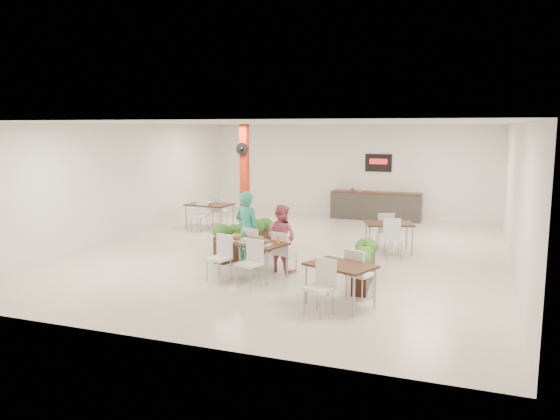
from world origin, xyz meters
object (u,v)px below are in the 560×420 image
(side_table_a, at_px, (210,207))
(side_table_c, at_px, (340,272))
(side_table_b, at_px, (389,228))
(planter_left, at_px, (245,236))
(planter_right, at_px, (364,261))
(diner_man, at_px, (247,230))
(diner_woman, at_px, (281,238))
(main_table, at_px, (252,247))
(service_counter, at_px, (376,205))
(red_column, at_px, (244,172))

(side_table_a, distance_m, side_table_c, 8.18)
(side_table_a, bearing_deg, side_table_b, -9.84)
(planter_left, xyz_separation_m, side_table_a, (-2.59, 3.16, 0.13))
(planter_right, bearing_deg, diner_man, 171.45)
(diner_man, height_order, side_table_b, diner_man)
(planter_left, distance_m, side_table_a, 4.09)
(diner_woman, bearing_deg, planter_left, -19.69)
(side_table_b, bearing_deg, side_table_a, 146.74)
(main_table, height_order, side_table_c, same)
(diner_man, xyz_separation_m, side_table_b, (2.70, 2.60, -0.23))
(planter_right, xyz_separation_m, side_table_a, (-5.75, 4.48, 0.16))
(planter_left, bearing_deg, diner_woman, -35.78)
(diner_man, xyz_separation_m, side_table_a, (-3.06, 4.08, -0.22))
(diner_woman, xyz_separation_m, planter_left, (-1.27, 0.91, -0.22))
(service_counter, distance_m, diner_man, 7.53)
(planter_left, bearing_deg, side_table_b, 28.03)
(planter_right, height_order, side_table_c, planter_right)
(red_column, height_order, diner_woman, red_column)
(main_table, bearing_deg, planter_left, 118.71)
(planter_left, height_order, side_table_a, planter_left)
(service_counter, height_order, diner_man, service_counter)
(side_table_a, relative_size, side_table_c, 0.99)
(diner_man, xyz_separation_m, planter_left, (-0.47, 0.91, -0.35))
(main_table, relative_size, planter_left, 1.03)
(side_table_b, bearing_deg, service_counter, 85.26)
(main_table, bearing_deg, side_table_c, -28.78)
(service_counter, bearing_deg, red_column, -155.00)
(red_column, distance_m, diner_man, 6.09)
(red_column, height_order, planter_left, red_column)
(red_column, distance_m, side_table_a, 1.83)
(service_counter, xyz_separation_m, side_table_b, (1.20, -4.77, 0.13))
(side_table_c, bearing_deg, service_counter, 118.81)
(planter_left, bearing_deg, red_column, 113.87)
(diner_woman, bearing_deg, diner_man, 16.09)
(red_column, distance_m, main_table, 6.87)
(diner_woman, bearing_deg, main_table, 73.88)
(service_counter, bearing_deg, main_table, -97.89)
(diner_woman, distance_m, planter_right, 1.95)
(side_table_a, relative_size, side_table_b, 0.99)
(service_counter, distance_m, planter_left, 6.75)
(service_counter, height_order, side_table_b, service_counter)
(diner_woman, distance_m, side_table_b, 3.22)
(side_table_b, bearing_deg, diner_man, -154.92)
(service_counter, relative_size, side_table_a, 1.82)
(planter_left, bearing_deg, main_table, -61.29)
(red_column, bearing_deg, planter_left, -66.13)
(diner_woman, relative_size, planter_left, 0.79)
(diner_woman, xyz_separation_m, planter_right, (1.89, -0.40, -0.25))
(side_table_b, height_order, side_table_c, same)
(main_table, height_order, planter_right, planter_right)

